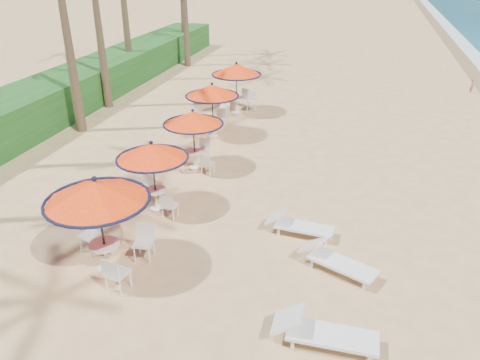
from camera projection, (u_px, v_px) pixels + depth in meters
The scene contains 11 objects.
ground at pixel (290, 313), 10.65m from camera, with size 160.00×160.00×0.00m, color tan.
scrub_hedge at pixel (53, 98), 22.86m from camera, with size 3.00×40.00×1.80m, color #194716.
station_0 at pixel (100, 203), 11.29m from camera, with size 2.57×2.57×2.68m.
station_1 at pixel (153, 158), 14.19m from camera, with size 2.23×2.23×2.32m.
station_2 at pixel (194, 126), 17.00m from camera, with size 2.22×2.22×2.32m.
station_3 at pixel (211, 97), 20.00m from camera, with size 2.32×2.32×2.42m.
station_4 at pixel (237, 76), 22.97m from camera, with size 2.46×2.54×2.56m.
lounger_near at pixel (321, 332), 9.65m from camera, with size 2.19×0.68×0.78m.
lounger_mid at pixel (335, 260), 11.93m from camera, with size 2.14×1.43×0.74m.
lounger_far at pixel (297, 224), 13.48m from camera, with size 2.00×0.78×0.70m.
person at pixel (472, 86), 26.79m from camera, with size 0.32×0.21×0.87m, color #97614D.
Camera 1 is at (0.97, -8.22, 7.45)m, focal length 35.00 mm.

